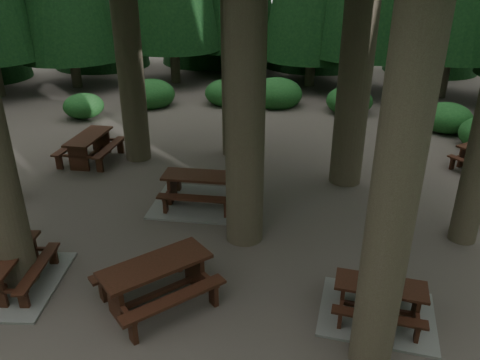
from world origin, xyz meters
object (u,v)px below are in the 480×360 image
at_px(picnic_table_a, 378,305).
at_px(picnic_table_e, 156,277).
at_px(picnic_table_b, 90,144).
at_px(picnic_table_f, 10,275).
at_px(picnic_table_c, 201,194).

bearing_deg(picnic_table_a, picnic_table_e, -169.79).
bearing_deg(picnic_table_b, picnic_table_e, -145.29).
height_order(picnic_table_e, picnic_table_f, picnic_table_e).
xyz_separation_m(picnic_table_c, picnic_table_f, (-1.97, -4.51, -0.05)).
xyz_separation_m(picnic_table_c, picnic_table_e, (0.98, -3.87, 0.28)).
height_order(picnic_table_a, picnic_table_f, picnic_table_f).
bearing_deg(picnic_table_c, picnic_table_b, 149.92).
height_order(picnic_table_a, picnic_table_b, picnic_table_b).
bearing_deg(picnic_table_c, picnic_table_f, -127.02).
bearing_deg(picnic_table_b, picnic_table_c, -118.77).
relative_size(picnic_table_b, picnic_table_c, 0.79).
relative_size(picnic_table_b, picnic_table_f, 0.84).
relative_size(picnic_table_c, picnic_table_e, 1.13).
distance_m(picnic_table_a, picnic_table_f, 7.05).
bearing_deg(picnic_table_f, picnic_table_c, 136.19).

